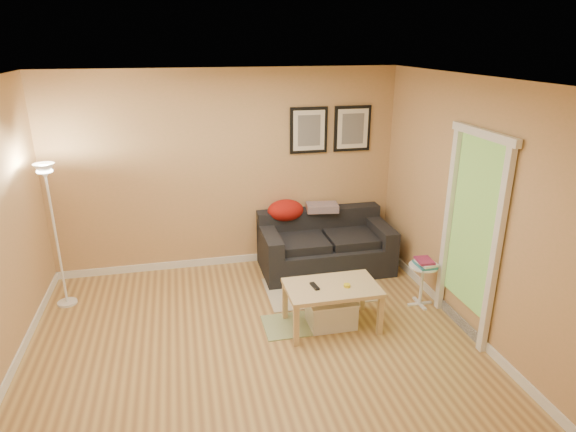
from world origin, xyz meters
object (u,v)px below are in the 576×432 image
Objects in this scene: book_stack at (425,263)px; sofa at (326,243)px; storage_bin at (331,312)px; side_table at (421,285)px; floor_lamp at (57,241)px; coffee_table at (331,306)px.

sofa is at bearing 106.78° from book_stack.
side_table reaches higher than storage_bin.
side_table is 0.29m from book_stack.
sofa is at bearing 75.92° from storage_bin.
storage_bin is 0.30× the size of floor_lamp.
book_stack is at bearing 8.39° from storage_bin.
side_table reaches higher than coffee_table.
side_table is 0.30× the size of floor_lamp.
coffee_table is 3.82× the size of book_stack.
book_stack reaches higher than storage_bin.
coffee_table is at bearing -169.65° from side_table.
sofa is 3.38× the size of side_table.
sofa reaches higher than storage_bin.
sofa is 1.43m from book_stack.
coffee_table is 0.09m from storage_bin.
storage_bin is at bearing -21.07° from floor_lamp.
floor_lamp is at bearing 167.00° from side_table.
side_table is 1.98× the size of book_stack.
book_stack is at bearing -55.00° from sofa.
floor_lamp is (-4.02, 0.93, 0.55)m from side_table.
floor_lamp reaches higher than sofa.
floor_lamp is at bearing 158.93° from storage_bin.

